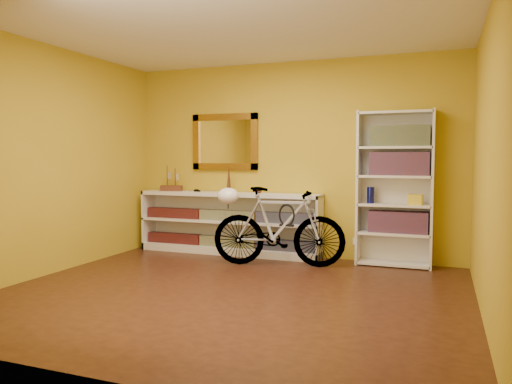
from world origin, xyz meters
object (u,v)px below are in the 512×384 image
at_px(bicycle, 279,227).
at_px(helmet, 228,196).
at_px(bookcase, 395,189).
at_px(console_unit, 229,223).

bearing_deg(bicycle, helmet, 90.00).
height_order(bicycle, helmet, bicycle).
distance_m(bookcase, bicycle, 1.49).
distance_m(console_unit, helmet, 0.80).
relative_size(bookcase, bicycle, 1.15).
relative_size(console_unit, helmet, 9.57).
bearing_deg(helmet, bookcase, 18.55).
height_order(bookcase, bicycle, bookcase).
xyz_separation_m(bookcase, helmet, (-1.93, -0.65, -0.09)).
xyz_separation_m(console_unit, bicycle, (0.89, -0.50, 0.06)).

